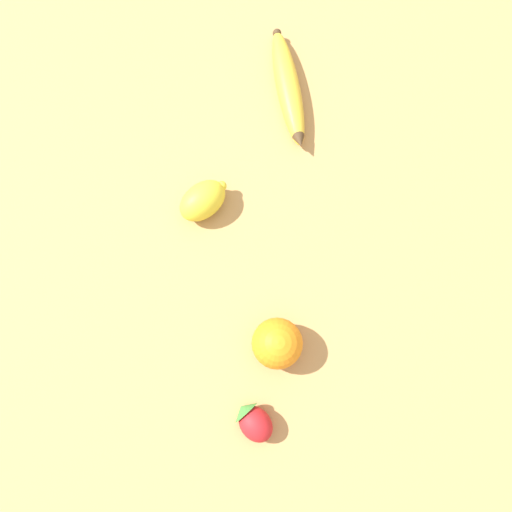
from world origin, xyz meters
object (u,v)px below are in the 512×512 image
strawberry (254,422)px  banana (288,88)px  orange (277,343)px  lemon (203,200)px

strawberry → banana: bearing=-47.4°
orange → banana: bearing=56.3°
lemon → strawberry: bearing=-107.1°
strawberry → lemon: (0.10, 0.31, 0.00)m
strawberry → lemon: 0.32m
orange → strawberry: (-0.08, -0.07, -0.01)m
banana → orange: bearing=-12.9°
orange → lemon: orange is taller
banana → strawberry: size_ratio=3.23×
orange → strawberry: 0.11m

